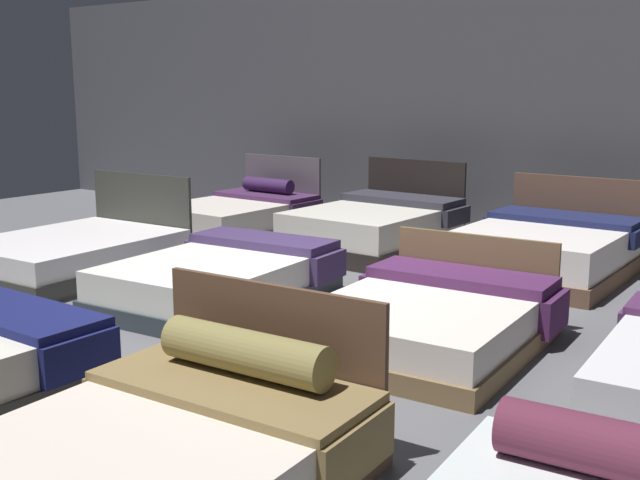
# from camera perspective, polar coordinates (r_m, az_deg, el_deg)

# --- Properties ---
(ground_plane) EXTENTS (18.00, 18.00, 0.02)m
(ground_plane) POSITION_cam_1_polar(r_m,az_deg,el_deg) (6.50, -1.67, -6.66)
(ground_plane) COLOR #5B5B60
(showroom_back_wall) EXTENTS (18.00, 0.06, 3.50)m
(showroom_back_wall) POSITION_cam_1_polar(r_m,az_deg,el_deg) (10.53, 14.48, 9.58)
(showroom_back_wall) COLOR #47474C
(showroom_back_wall) RESTS_ON ground_plane
(bed_2) EXTENTS (1.67, 2.00, 0.89)m
(bed_2) POSITION_cam_1_polar(r_m,az_deg,el_deg) (4.00, -11.09, -15.12)
(bed_2) COLOR #523828
(bed_2) RESTS_ON ground_plane
(bed_4) EXTENTS (1.70, 2.16, 1.00)m
(bed_4) POSITION_cam_1_polar(r_m,az_deg,el_deg) (8.77, -17.79, -0.97)
(bed_4) COLOR #34352E
(bed_4) RESTS_ON ground_plane
(bed_5) EXTENTS (1.68, 2.19, 0.51)m
(bed_5) POSITION_cam_1_polar(r_m,az_deg,el_deg) (7.28, -7.41, -2.88)
(bed_5) COLOR #2A3238
(bed_5) RESTS_ON ground_plane
(bed_6) EXTENTS (1.68, 2.00, 0.75)m
(bed_6) POSITION_cam_1_polar(r_m,az_deg,el_deg) (6.07, 8.29, -5.86)
(bed_6) COLOR brown
(bed_6) RESTS_ON ground_plane
(bed_8) EXTENTS (1.63, 2.13, 1.01)m
(bed_8) POSITION_cam_1_polar(r_m,az_deg,el_deg) (10.76, -6.01, 1.85)
(bed_8) COLOR #584E57
(bed_8) RESTS_ON ground_plane
(bed_9) EXTENTS (1.71, 2.13, 1.06)m
(bed_9) POSITION_cam_1_polar(r_m,az_deg,el_deg) (9.52, 4.12, 0.91)
(bed_9) COLOR black
(bed_9) RESTS_ON ground_plane
(bed_10) EXTENTS (1.71, 2.08, 0.98)m
(bed_10) POSITION_cam_1_polar(r_m,az_deg,el_deg) (8.60, 16.41, -0.72)
(bed_10) COLOR brown
(bed_10) RESTS_ON ground_plane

